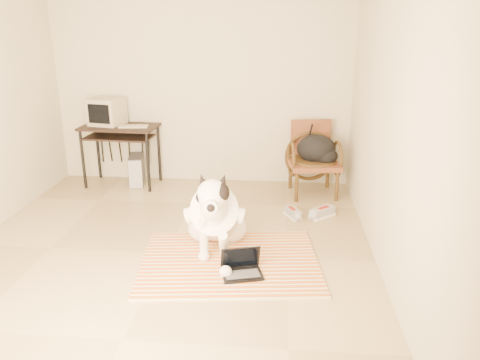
# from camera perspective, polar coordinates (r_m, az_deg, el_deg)

# --- Properties ---
(floor) EXTENTS (4.50, 4.50, 0.00)m
(floor) POSITION_cam_1_polar(r_m,az_deg,el_deg) (4.66, -8.95, -8.76)
(floor) COLOR tan
(floor) RESTS_ON ground
(wall_back) EXTENTS (4.50, 0.00, 4.50)m
(wall_back) POSITION_cam_1_polar(r_m,az_deg,el_deg) (6.39, -4.75, 11.64)
(wall_back) COLOR beige
(wall_back) RESTS_ON floor
(wall_front) EXTENTS (4.50, 0.00, 4.50)m
(wall_front) POSITION_cam_1_polar(r_m,az_deg,el_deg) (2.20, -24.62, -4.00)
(wall_front) COLOR beige
(wall_front) RESTS_ON floor
(wall_right) EXTENTS (0.00, 4.50, 4.50)m
(wall_right) POSITION_cam_1_polar(r_m,az_deg,el_deg) (4.18, 17.90, 7.03)
(wall_right) COLOR beige
(wall_right) RESTS_ON floor
(rug) EXTENTS (1.77, 1.43, 0.02)m
(rug) POSITION_cam_1_polar(r_m,az_deg,el_deg) (4.43, -1.25, -9.94)
(rug) COLOR orange
(rug) RESTS_ON floor
(dog) EXTENTS (0.60, 1.23, 0.90)m
(dog) POSITION_cam_1_polar(r_m,az_deg,el_deg) (4.53, -2.97, -4.42)
(dog) COLOR white
(dog) RESTS_ON rug
(laptop) EXTENTS (0.40, 0.34, 0.25)m
(laptop) POSITION_cam_1_polar(r_m,az_deg,el_deg) (4.19, 0.17, -10.62)
(laptop) COLOR black
(laptop) RESTS_ON rug
(computer_desk) EXTENTS (1.02, 0.61, 0.82)m
(computer_desk) POSITION_cam_1_polar(r_m,az_deg,el_deg) (6.47, -14.46, 5.40)
(computer_desk) COLOR black
(computer_desk) RESTS_ON floor
(crt_monitor) EXTENTS (0.47, 0.45, 0.35)m
(crt_monitor) POSITION_cam_1_polar(r_m,az_deg,el_deg) (6.53, -15.93, 8.04)
(crt_monitor) COLOR tan
(crt_monitor) RESTS_ON computer_desk
(desk_keyboard) EXTENTS (0.39, 0.18, 0.02)m
(desk_keyboard) POSITION_cam_1_polar(r_m,az_deg,el_deg) (6.31, -12.86, 6.40)
(desk_keyboard) COLOR tan
(desk_keyboard) RESTS_ON computer_desk
(pc_tower) EXTENTS (0.27, 0.46, 0.40)m
(pc_tower) POSITION_cam_1_polar(r_m,az_deg,el_deg) (6.58, -12.48, 1.20)
(pc_tower) COLOR #454547
(pc_tower) RESTS_ON floor
(rattan_chair) EXTENTS (0.69, 0.67, 0.93)m
(rattan_chair) POSITION_cam_1_polar(r_m,az_deg,el_deg) (6.08, 8.88, 2.61)
(rattan_chair) COLOR brown
(rattan_chair) RESTS_ON floor
(backpack) EXTENTS (0.51, 0.41, 0.36)m
(backpack) POSITION_cam_1_polar(r_m,az_deg,el_deg) (6.00, 9.48, 3.63)
(backpack) COLOR black
(backpack) RESTS_ON rattan_chair
(sneaker_left) EXTENTS (0.22, 0.30, 0.10)m
(sneaker_left) POSITION_cam_1_polar(r_m,az_deg,el_deg) (5.43, 6.43, -4.02)
(sneaker_left) COLOR white
(sneaker_left) RESTS_ON floor
(sneaker_right) EXTENTS (0.32, 0.31, 0.11)m
(sneaker_right) POSITION_cam_1_polar(r_m,az_deg,el_deg) (5.47, 9.97, -3.95)
(sneaker_right) COLOR white
(sneaker_right) RESTS_ON floor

